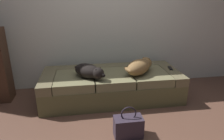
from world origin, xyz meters
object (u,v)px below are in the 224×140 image
(couch, at_px, (111,85))
(handbag, at_px, (128,126))
(tv_remote, at_px, (170,68))
(dog_tan, at_px, (140,66))
(dog_dark, at_px, (89,71))

(couch, bearing_deg, handbag, -87.76)
(tv_remote, height_order, handbag, tv_remote)
(dog_tan, relative_size, handbag, 1.44)
(couch, height_order, handbag, couch)
(dog_tan, bearing_deg, tv_remote, 12.62)
(couch, relative_size, dog_dark, 4.26)
(tv_remote, bearing_deg, dog_dark, -161.56)
(dog_tan, relative_size, tv_remote, 3.62)
(couch, distance_m, dog_tan, 0.53)
(couch, height_order, dog_tan, dog_tan)
(couch, xyz_separation_m, dog_tan, (0.40, -0.12, 0.32))
(tv_remote, distance_m, handbag, 1.36)
(tv_remote, bearing_deg, dog_tan, -156.74)
(couch, height_order, dog_dark, dog_dark)
(dog_dark, relative_size, tv_remote, 3.25)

